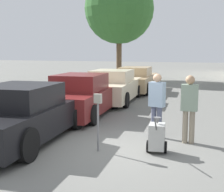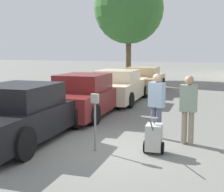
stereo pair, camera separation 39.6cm
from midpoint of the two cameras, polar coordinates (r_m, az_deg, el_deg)
The scene contains 10 objects.
ground_plane at distance 7.74m, azimuth 0.30°, elevation -9.56°, with size 120.00×120.00×0.00m, color slate.
parked_car_black at distance 8.58m, azimuth -14.56°, elevation -3.20°, with size 2.36×4.87×1.51m.
parked_car_maroon at distance 11.56m, azimuth -3.93°, elevation -0.06°, with size 2.28×4.77×1.53m.
parked_car_cream at distance 14.63m, azimuth 1.99°, elevation 1.67°, with size 2.41×5.02×1.49m.
parked_car_tan at distance 18.38m, azimuth 6.37°, elevation 2.92°, with size 2.36×5.32×1.44m.
parking_meter at distance 7.33m, azimuth -1.58°, elevation -2.84°, with size 0.18×0.09×1.38m.
person_worker at distance 8.57m, azimuth 9.46°, elevation -0.99°, with size 0.46×0.32×1.76m.
person_supervisor at distance 8.12m, azimuth 15.16°, elevation -1.68°, with size 0.43×0.24×1.76m.
equipment_cart at distance 7.38m, azimuth 9.21°, elevation -7.42°, with size 0.50×1.00×1.00m.
shade_tree at distance 26.25m, azimuth 3.54°, elevation 15.60°, with size 5.63×5.63×8.57m.
Camera 2 is at (2.98, -6.75, 2.37)m, focal length 50.00 mm.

